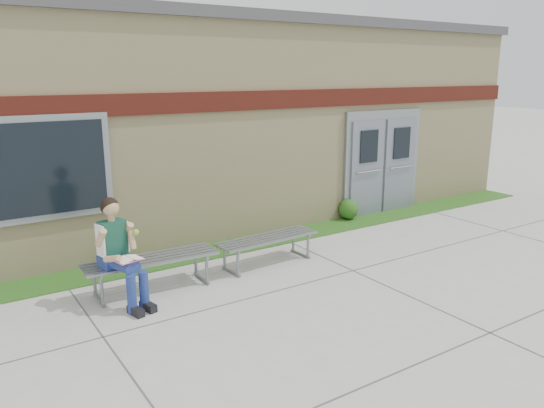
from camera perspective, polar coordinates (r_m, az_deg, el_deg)
ground at (r=7.73m, az=5.60°, el=-9.76°), size 80.00×80.00×0.00m
grass_strip at (r=9.74m, az=-4.04°, el=-4.56°), size 16.00×0.80×0.02m
school_building at (r=12.35m, az=-12.05°, el=9.06°), size 16.20×6.22×4.20m
bench_left at (r=7.92m, az=-12.83°, el=-6.44°), size 1.95×0.62×0.50m
bench_right at (r=8.77m, az=-0.50°, el=-4.25°), size 1.81×0.60×0.46m
girl at (r=7.45m, az=-16.08°, el=-4.81°), size 0.59×0.92×1.48m
shrub_mid at (r=9.14m, az=-16.59°, el=-5.35°), size 0.30×0.30×0.30m
shrub_east at (r=11.53m, az=8.23°, el=-0.54°), size 0.43×0.43×0.43m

